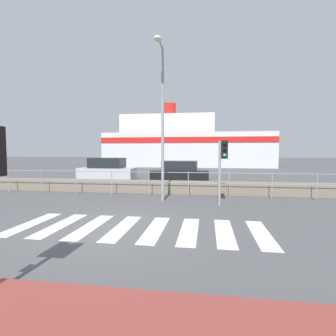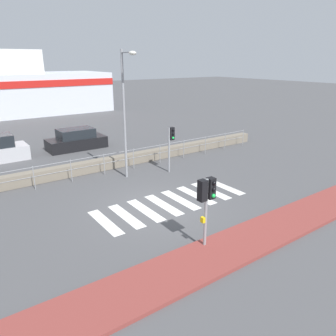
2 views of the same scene
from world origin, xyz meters
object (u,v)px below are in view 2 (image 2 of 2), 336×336
streetlamp (126,102)px  ferry_boat (0,88)px  traffic_light_far (171,139)px  parked_car_black (76,140)px  traffic_light_near (206,195)px

streetlamp → ferry_boat: ferry_boat is taller
traffic_light_far → parked_car_black: traffic_light_far is taller
traffic_light_near → parked_car_black: traffic_light_near is taller
traffic_light_far → ferry_boat: (-3.74, 26.57, 1.12)m
traffic_light_far → ferry_boat: 26.85m
traffic_light_near → streetlamp: 7.68m
streetlamp → traffic_light_near: bearing=-99.7°
streetlamp → parked_car_black: 8.06m
parked_car_black → traffic_light_far: bearing=-72.7°
streetlamp → parked_car_black: (-0.01, 7.34, -3.33)m
traffic_light_near → parked_car_black: bearing=85.2°
traffic_light_far → traffic_light_near: bearing=-117.9°
traffic_light_far → ferry_boat: size_ratio=0.11×
traffic_light_near → traffic_light_far: size_ratio=0.98×
parked_car_black → streetlamp: bearing=-89.9°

